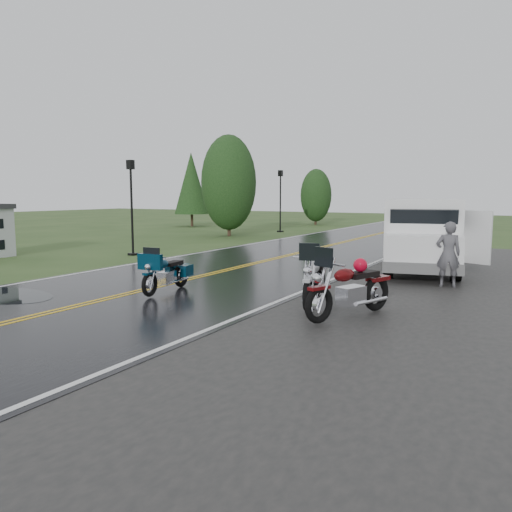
% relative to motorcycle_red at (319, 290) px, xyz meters
% --- Properties ---
extents(ground, '(120.00, 120.00, 0.00)m').
position_rel_motorcycle_red_xyz_m(ground, '(-5.48, 0.21, -0.74)').
color(ground, '#2D471E').
rests_on(ground, ground).
extents(road, '(8.00, 100.00, 0.04)m').
position_rel_motorcycle_red_xyz_m(road, '(-5.48, 10.21, -0.72)').
color(road, black).
rests_on(road, ground).
extents(motorcycle_red, '(1.73, 2.66, 1.48)m').
position_rel_motorcycle_red_xyz_m(motorcycle_red, '(0.00, 0.00, 0.00)').
color(motorcycle_red, '#50090B').
rests_on(motorcycle_red, ground).
extents(motorcycle_teal, '(1.02, 2.16, 1.23)m').
position_rel_motorcycle_red_xyz_m(motorcycle_teal, '(-4.65, 0.34, -0.12)').
color(motorcycle_teal, '#05283A').
rests_on(motorcycle_teal, ground).
extents(motorcycle_silver, '(1.46, 2.61, 1.46)m').
position_rel_motorcycle_red_xyz_m(motorcycle_silver, '(-0.59, 0.80, -0.01)').
color(motorcycle_silver, '#989B9F').
rests_on(motorcycle_silver, ground).
extents(van_white, '(3.72, 6.72, 2.50)m').
position_rel_motorcycle_red_xyz_m(van_white, '(-0.30, 6.27, 0.51)').
color(van_white, silver).
rests_on(van_white, ground).
extents(person_at_van, '(0.75, 0.59, 1.82)m').
position_rel_motorcycle_red_xyz_m(person_at_van, '(1.52, 5.59, 0.17)').
color(person_at_van, '#4F4E53').
rests_on(person_at_van, ground).
extents(lamp_post_near_left, '(0.35, 0.35, 4.07)m').
position_rel_motorcycle_red_xyz_m(lamp_post_near_left, '(-11.40, 6.87, 1.30)').
color(lamp_post_near_left, black).
rests_on(lamp_post_near_left, ground).
extents(lamp_post_far_left, '(0.37, 0.37, 4.29)m').
position_rel_motorcycle_red_xyz_m(lamp_post_far_left, '(-11.98, 21.90, 1.40)').
color(lamp_post_far_left, black).
rests_on(lamp_post_far_left, ground).
extents(tree_left_mid, '(3.42, 3.42, 5.35)m').
position_rel_motorcycle_red_xyz_m(tree_left_mid, '(-13.26, 17.35, 1.94)').
color(tree_left_mid, '#1E3D19').
rests_on(tree_left_mid, ground).
extents(tree_left_far, '(2.65, 2.65, 4.07)m').
position_rel_motorcycle_red_xyz_m(tree_left_far, '(-13.12, 30.86, 1.30)').
color(tree_left_far, '#1E3D19').
rests_on(tree_left_far, ground).
extents(pine_left_far, '(2.80, 2.80, 5.84)m').
position_rel_motorcycle_red_xyz_m(pine_left_far, '(-21.07, 23.88, 2.18)').
color(pine_left_far, '#1E3D19').
rests_on(pine_left_far, ground).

